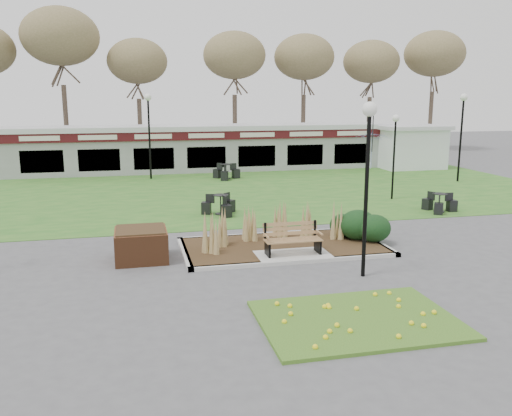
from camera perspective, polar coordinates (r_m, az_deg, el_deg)
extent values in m
plane|color=#515154|center=(16.14, 4.05, -5.44)|extent=(100.00, 100.00, 0.00)
cube|color=#286821|center=(27.52, -3.31, 1.81)|extent=(34.00, 16.00, 0.02)
cube|color=#31611B|center=(12.07, 10.60, -11.49)|extent=(4.20, 3.00, 0.08)
cube|color=#352515|center=(17.22, 2.88, -4.10)|extent=(6.22, 3.22, 0.12)
cube|color=#B7B7B2|center=(15.75, 4.49, -5.66)|extent=(6.40, 0.18, 0.12)
cube|color=#B7B7B2|center=(18.72, 1.52, -2.79)|extent=(6.40, 0.18, 0.12)
cube|color=#B7B7B2|center=(16.66, -7.50, -4.73)|extent=(0.18, 3.40, 0.12)
cube|color=#B7B7B2|center=(18.30, 12.30, -3.41)|extent=(0.18, 3.40, 0.12)
cube|color=#B7B7B2|center=(16.26, 3.89, -5.07)|extent=(2.20, 1.20, 0.13)
cone|color=tan|center=(17.03, -3.64, -2.08)|extent=(0.36, 0.36, 1.15)
cone|color=tan|center=(17.60, -0.64, -1.60)|extent=(0.36, 0.36, 1.15)
cone|color=tan|center=(18.05, 2.64, -1.27)|extent=(0.36, 0.36, 1.15)
cone|color=tan|center=(18.12, 5.55, -1.26)|extent=(0.36, 0.36, 1.15)
cone|color=tan|center=(18.03, 8.36, -1.40)|extent=(0.36, 0.36, 1.15)
cone|color=tan|center=(16.19, -4.91, -2.83)|extent=(0.36, 0.36, 1.15)
ellipsoid|color=black|center=(18.14, 10.65, -1.75)|extent=(1.21, 1.10, 0.99)
ellipsoid|color=black|center=(17.96, 12.32, -2.10)|extent=(1.10, 1.00, 0.90)
ellipsoid|color=black|center=(18.71, 10.87, -1.53)|extent=(1.06, 0.96, 0.86)
ellipsoid|color=black|center=(18.49, 9.16, -1.79)|extent=(0.92, 0.84, 0.76)
cube|color=olive|center=(16.12, 3.92, -3.38)|extent=(1.70, 0.57, 0.04)
cube|color=olive|center=(16.34, 3.62, -2.16)|extent=(1.70, 0.13, 0.44)
cube|color=black|center=(15.97, 1.22, -4.32)|extent=(0.06, 0.55, 0.42)
cube|color=black|center=(16.42, 6.52, -3.95)|extent=(0.06, 0.55, 0.42)
cube|color=black|center=(16.13, 0.97, -2.43)|extent=(0.06, 0.06, 0.50)
cube|color=black|center=(16.57, 6.21, -2.11)|extent=(0.06, 0.06, 0.50)
cube|color=olive|center=(15.84, 1.11, -2.96)|extent=(0.05, 0.50, 0.04)
cube|color=olive|center=(16.31, 6.71, -2.60)|extent=(0.05, 0.50, 0.04)
cube|color=brown|center=(16.30, -11.99, -3.85)|extent=(1.50, 1.50, 0.90)
cube|color=#352515|center=(16.18, -12.06, -2.24)|extent=(1.40, 1.40, 0.06)
cube|color=#949496|center=(35.19, -5.58, 6.08)|extent=(24.00, 3.00, 2.60)
cube|color=#470F14|center=(33.57, -5.26, 7.61)|extent=(24.00, 0.18, 0.55)
cube|color=silver|center=(35.08, -5.62, 8.44)|extent=(24.60, 3.40, 0.30)
cube|color=silver|center=(33.46, -5.23, 7.60)|extent=(22.00, 0.02, 0.28)
cube|color=black|center=(33.79, -5.24, 5.34)|extent=(22.00, 0.10, 1.30)
cube|color=white|center=(37.55, 15.86, 6.05)|extent=(4.00, 3.00, 2.60)
cube|color=silver|center=(37.44, 15.98, 8.18)|extent=(4.40, 3.40, 0.25)
cylinder|color=#47382B|center=(43.00, -19.18, 8.24)|extent=(0.36, 0.36, 5.17)
ellipsoid|color=brown|center=(43.10, -19.72, 15.96)|extent=(5.24, 5.24, 3.93)
cylinder|color=#47382B|center=(42.80, -11.09, 8.66)|extent=(0.36, 0.36, 5.17)
ellipsoid|color=brown|center=(42.90, -11.40, 16.42)|extent=(5.24, 5.24, 3.93)
cylinder|color=#47382B|center=(43.44, -3.06, 8.90)|extent=(0.36, 0.36, 5.17)
ellipsoid|color=brown|center=(43.54, -3.15, 16.55)|extent=(5.24, 5.24, 3.93)
cylinder|color=#47382B|center=(44.88, 4.59, 8.97)|extent=(0.36, 0.36, 5.17)
ellipsoid|color=brown|center=(44.97, 4.72, 16.38)|extent=(5.24, 5.24, 3.93)
cylinder|color=#47382B|center=(47.04, 11.66, 8.90)|extent=(0.36, 0.36, 5.17)
ellipsoid|color=brown|center=(47.13, 11.97, 15.96)|extent=(5.24, 5.24, 3.93)
cylinder|color=#47382B|center=(49.84, 18.02, 8.72)|extent=(0.36, 0.36, 5.17)
ellipsoid|color=brown|center=(49.93, 18.45, 15.38)|extent=(5.24, 5.24, 3.93)
cylinder|color=black|center=(14.43, 11.50, 0.99)|extent=(0.11, 0.11, 4.25)
sphere|color=white|center=(14.19, 11.89, 10.15)|extent=(0.38, 0.38, 0.38)
cylinder|color=black|center=(25.82, 14.29, 4.83)|extent=(0.09, 0.09, 3.61)
sphere|color=white|center=(25.66, 14.51, 9.15)|extent=(0.32, 0.32, 0.32)
cylinder|color=black|center=(32.30, 20.73, 6.54)|extent=(0.11, 0.11, 4.48)
sphere|color=white|center=(32.20, 21.04, 10.83)|extent=(0.40, 0.40, 0.40)
cylinder|color=black|center=(31.78, -11.14, 7.01)|extent=(0.11, 0.11, 4.48)
sphere|color=white|center=(31.68, -11.32, 11.37)|extent=(0.40, 0.40, 0.40)
cylinder|color=black|center=(22.09, -3.73, -0.61)|extent=(0.47, 0.47, 0.03)
cylinder|color=black|center=(22.01, -3.74, 0.36)|extent=(0.05, 0.05, 0.77)
cylinder|color=black|center=(21.93, -3.76, 1.37)|extent=(0.64, 0.64, 0.03)
cube|color=black|center=(22.50, -2.82, 0.23)|extent=(0.52, 0.52, 0.49)
cube|color=black|center=(22.13, -5.25, 0.00)|extent=(0.46, 0.46, 0.49)
cube|color=black|center=(21.50, -3.15, -0.32)|extent=(0.44, 0.44, 0.49)
cylinder|color=black|center=(31.44, -3.17, 3.12)|extent=(0.50, 0.50, 0.03)
cylinder|color=black|center=(31.38, -3.18, 3.85)|extent=(0.06, 0.06, 0.82)
cylinder|color=black|center=(31.32, -3.19, 4.61)|extent=(0.69, 0.69, 0.03)
cube|color=black|center=(31.64, -2.12, 3.63)|extent=(0.46, 0.46, 0.53)
cube|color=black|center=(31.78, -4.08, 3.65)|extent=(0.55, 0.55, 0.53)
cube|color=black|center=(30.78, -3.33, 3.39)|extent=(0.49, 0.49, 0.53)
cylinder|color=black|center=(23.77, 18.69, -0.33)|extent=(0.45, 0.45, 0.03)
cylinder|color=black|center=(23.70, 18.75, 0.53)|extent=(0.05, 0.05, 0.74)
cylinder|color=black|center=(23.64, 18.81, 1.43)|extent=(0.61, 0.61, 0.03)
cube|color=black|center=(24.00, 19.91, 0.23)|extent=(0.37, 0.37, 0.47)
cube|color=black|center=(24.03, 17.59, 0.40)|extent=(0.46, 0.46, 0.47)
cube|color=black|center=(23.18, 18.66, -0.07)|extent=(0.48, 0.48, 0.47)
cylinder|color=black|center=(30.85, 12.05, 4.70)|extent=(0.06, 0.06, 2.20)
imported|color=#3550BA|center=(30.78, 12.10, 5.94)|extent=(2.53, 2.56, 2.04)
imported|color=black|center=(40.28, -20.68, 5.22)|extent=(4.39, 2.91, 1.37)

